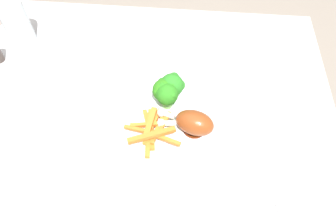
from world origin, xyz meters
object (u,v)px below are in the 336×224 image
at_px(chicken_drumstick_far, 193,123).
at_px(water_glass, 16,22).
at_px(dining_table, 144,137).
at_px(broccoli_floret_middle, 172,85).
at_px(dinner_plate, 168,119).
at_px(broccoli_floret_front, 167,93).
at_px(chicken_drumstick_near, 193,122).
at_px(carrot_fries_pile, 152,129).
at_px(broccoli_floret_back, 163,91).

bearing_deg(chicken_drumstick_far, water_glass, -28.29).
xyz_separation_m(dining_table, broccoli_floret_middle, (-0.07, -0.04, 0.17)).
distance_m(dining_table, dinner_plate, 0.14).
bearing_deg(broccoli_floret_front, chicken_drumstick_near, 135.08).
bearing_deg(dining_table, chicken_drumstick_near, 158.35).
bearing_deg(broccoli_floret_middle, chicken_drumstick_near, 120.76).
xyz_separation_m(broccoli_floret_middle, carrot_fries_pile, (0.03, 0.11, -0.02)).
bearing_deg(chicken_drumstick_far, carrot_fries_pile, 14.84).
distance_m(dinner_plate, carrot_fries_pile, 0.06).
xyz_separation_m(broccoli_floret_back, chicken_drumstick_near, (-0.07, 0.07, -0.01)).
distance_m(dining_table, chicken_drumstick_far, 0.20).
relative_size(dining_table, chicken_drumstick_near, 6.90).
height_order(broccoli_floret_middle, chicken_drumstick_near, broccoli_floret_middle).
distance_m(dining_table, water_glass, 0.46).
relative_size(dinner_plate, water_glass, 2.19).
xyz_separation_m(carrot_fries_pile, chicken_drumstick_near, (-0.09, -0.02, 0.01)).
bearing_deg(chicken_drumstick_far, dining_table, -20.97).
bearing_deg(dining_table, broccoli_floret_back, -156.08).
relative_size(broccoli_floret_front, broccoli_floret_back, 1.05).
bearing_deg(carrot_fries_pile, dining_table, -63.09).
bearing_deg(dinner_plate, broccoli_floret_front, -82.48).
xyz_separation_m(dinner_plate, chicken_drumstick_far, (-0.06, 0.02, 0.03)).
relative_size(dinner_plate, chicken_drumstick_near, 1.97).
bearing_deg(broccoli_floret_front, broccoli_floret_back, -42.40).
height_order(dinner_plate, broccoli_floret_front, broccoli_floret_front).
bearing_deg(dining_table, chicken_drumstick_far, 159.03).
bearing_deg(dinner_plate, broccoli_floret_middle, -92.83).
height_order(broccoli_floret_front, carrot_fries_pile, broccoli_floret_front).
distance_m(dinner_plate, broccoli_floret_front, 0.06).
xyz_separation_m(broccoli_floret_middle, chicken_drumstick_far, (-0.05, 0.09, -0.02)).
bearing_deg(carrot_fries_pile, broccoli_floret_front, -107.18).
relative_size(broccoli_floret_front, water_glass, 0.57).
bearing_deg(chicken_drumstick_far, chicken_drumstick_near, 116.39).
bearing_deg(carrot_fries_pile, dinner_plate, -122.70).
xyz_separation_m(broccoli_floret_front, water_glass, (0.42, -0.20, 0.00)).
distance_m(dining_table, carrot_fries_pile, 0.17).
height_order(dinner_plate, broccoli_floret_back, broccoli_floret_back).
distance_m(dinner_plate, broccoli_floret_middle, 0.08).
height_order(dining_table, broccoli_floret_back, broccoli_floret_back).
bearing_deg(dining_table, dinner_plate, 161.07).
height_order(broccoli_floret_middle, chicken_drumstick_far, broccoli_floret_middle).
xyz_separation_m(broccoli_floret_front, carrot_fries_pile, (0.03, 0.08, -0.02)).
relative_size(dinner_plate, broccoli_floret_back, 4.04).
height_order(chicken_drumstick_near, chicken_drumstick_far, chicken_drumstick_near).
distance_m(dinner_plate, water_glass, 0.49).
bearing_deg(dining_table, broccoli_floret_middle, -148.53).
bearing_deg(broccoli_floret_front, dining_table, 12.08).
bearing_deg(dining_table, carrot_fries_pile, 116.91).
distance_m(broccoli_floret_middle, broccoli_floret_back, 0.03).
bearing_deg(water_glass, chicken_drumstick_far, 151.71).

